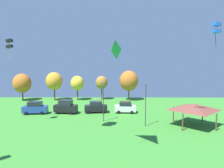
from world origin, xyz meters
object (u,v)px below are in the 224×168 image
Objects in this scene: light_post_0 at (146,102)px; treeline_tree_4 at (129,81)px; parked_car_third_from_left at (96,107)px; kite_flying_5 at (216,28)px; light_post_1 at (103,101)px; kite_flying_1 at (9,44)px; kite_flying_11 at (116,50)px; parked_car_second_from_left at (66,107)px; park_pavilion at (194,107)px; treeline_tree_1 at (54,81)px; treeline_tree_2 at (77,83)px; parked_car_rightmost_in_row at (125,107)px; parked_car_leftmost at (35,108)px; treeline_tree_0 at (22,83)px; treeline_tree_3 at (102,83)px.

treeline_tree_4 is at bearing 92.53° from light_post_0.
parked_car_third_from_left is 0.59× the size of treeline_tree_4.
kite_flying_5 is 0.50× the size of light_post_1.
kite_flying_1 is 18.59m from kite_flying_11.
light_post_1 reaches higher than parked_car_third_from_left.
kite_flying_11 is 0.44× the size of parked_car_second_from_left.
park_pavilion is (22.14, -7.74, 1.78)m from parked_car_second_from_left.
treeline_tree_1 is 6.10m from treeline_tree_2.
parked_car_rightmost_in_row is at bearing 128.79° from kite_flying_5.
park_pavilion reaches higher than parked_car_leftmost.
parked_car_leftmost is at bearing 165.41° from park_pavilion.
parked_car_second_from_left is at bearing 119.47° from kite_flying_11.
parked_car_leftmost is 1.14× the size of parked_car_rightmost_in_row.
treeline_tree_2 is at bearing 112.26° from light_post_1.
treeline_tree_0 is (-37.09, 26.03, -9.80)m from kite_flying_5.
parked_car_third_from_left is at bearing -177.72° from parked_car_rightmost_in_row.
treeline_tree_4 is at bearing 82.97° from kite_flying_11.
kite_flying_1 is at bearing -118.87° from treeline_tree_3.
treeline_tree_2 is at bearing 134.96° from parked_car_rightmost_in_row.
parked_car_second_from_left is at bearing -112.70° from treeline_tree_3.
treeline_tree_4 reaches higher than parked_car_leftmost.
treeline_tree_2 is at bearing 135.80° from park_pavilion.
parked_car_third_from_left is 14.76m from treeline_tree_3.
kite_flying_5 is 40.05m from treeline_tree_1.
treeline_tree_0 reaches higher than parked_car_rightmost_in_row.
treeline_tree_4 is (-8.60, 21.71, 2.15)m from park_pavilion.
parked_car_leftmost is 0.75× the size of treeline_tree_3.
park_pavilion reaches higher than parked_car_third_from_left.
treeline_tree_4 is at bearing -7.71° from treeline_tree_3.
treeline_tree_2 reaches higher than light_post_1.
kite_flying_5 is at bearing -49.67° from treeline_tree_2.
kite_flying_5 reaches higher than light_post_0.
parked_car_leftmost is 0.68× the size of treeline_tree_0.
parked_car_leftmost is at bearing 159.92° from light_post_0.
parked_car_leftmost reaches higher than parked_car_rightmost_in_row.
kite_flying_5 is 14.13m from light_post_0.
kite_flying_1 reaches higher than treeline_tree_3.
parked_car_rightmost_in_row is 13.36m from park_pavilion.
parked_car_third_from_left is 24.36m from treeline_tree_0.
parked_car_second_from_left is 5.95m from parked_car_third_from_left.
treeline_tree_2 is at bearing 62.22° from parked_car_leftmost.
treeline_tree_0 is at bearing 143.94° from light_post_0.
treeline_tree_1 is (-28.35, 21.36, 2.08)m from park_pavilion.
parked_car_second_from_left is 0.72× the size of treeline_tree_2.
treeline_tree_2 reaches higher than treeline_tree_3.
kite_flying_11 is at bearing -83.88° from treeline_tree_3.
park_pavilion is (16.22, -8.36, 1.94)m from parked_car_third_from_left.
treeline_tree_2 is 0.82× the size of treeline_tree_4.
parked_car_rightmost_in_row is 0.63× the size of light_post_0.
treeline_tree_1 is at bearing 85.26° from parked_car_leftmost.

